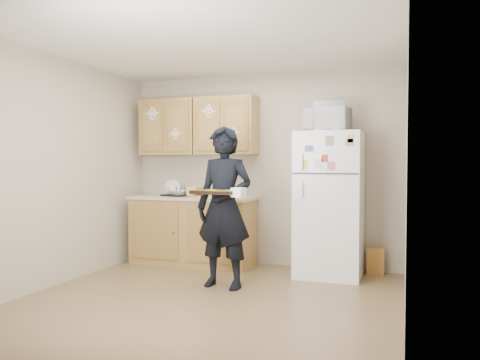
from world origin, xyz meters
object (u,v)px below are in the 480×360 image
Objects in this scene: person at (224,207)px; microwave at (328,120)px; dish_rack at (176,191)px; refrigerator at (329,204)px; baking_tray at (216,193)px.

microwave reaches higher than person.
person is 4.88× the size of dish_rack.
refrigerator is 4.80× the size of dish_rack.
baking_tray is (-0.95, -1.20, 0.19)m from refrigerator.
person reaches higher than refrigerator.
microwave is (0.96, 0.85, 0.97)m from person.
dish_rack is (-1.04, 0.91, 0.11)m from person.
refrigerator is 1.54m from baking_tray.
baking_tray is 0.89× the size of microwave.
baking_tray is 1.68m from microwave.
baking_tray is at bearing -121.58° from microwave.
person is 1.61m from microwave.
baking_tray is at bearing -128.47° from refrigerator.
microwave reaches higher than refrigerator.
baking_tray reaches higher than dish_rack.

